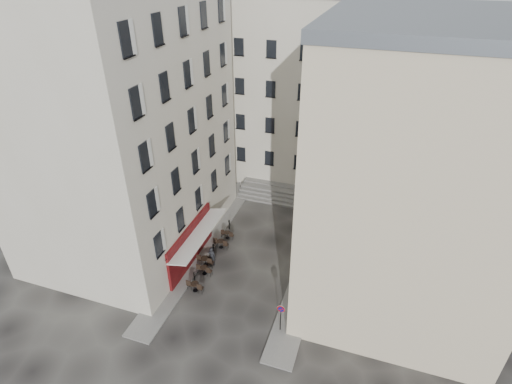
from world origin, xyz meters
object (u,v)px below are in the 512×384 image
at_px(no_parking_sign, 281,314).
at_px(pedestrian, 212,256).
at_px(bistro_table_b, 204,269).
at_px(bistro_table_a, 195,286).

height_order(no_parking_sign, pedestrian, no_parking_sign).
relative_size(no_parking_sign, bistro_table_b, 1.84).
xyz_separation_m(no_parking_sign, bistro_table_b, (-6.94, 3.34, -1.17)).
xyz_separation_m(no_parking_sign, bistro_table_a, (-6.82, 1.51, -1.15)).
height_order(no_parking_sign, bistro_table_a, no_parking_sign).
distance_m(bistro_table_b, pedestrian, 1.27).
bearing_deg(bistro_table_b, no_parking_sign, -25.71).
relative_size(no_parking_sign, pedestrian, 1.36).
bearing_deg(pedestrian, bistro_table_b, 86.16).
distance_m(bistro_table_a, pedestrian, 3.05).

